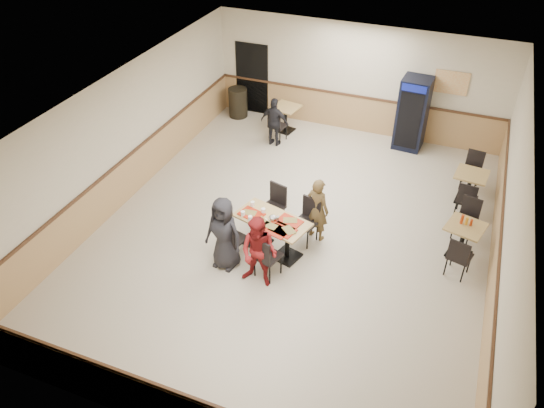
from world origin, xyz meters
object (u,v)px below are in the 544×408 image
at_px(main_table, 272,230).
at_px(side_table_near, 463,236).
at_px(trash_bin, 238,103).
at_px(lone_diner, 275,122).
at_px(diner_woman_right, 259,252).
at_px(diner_woman_left, 224,234).
at_px(diner_man_opposite, 317,209).
at_px(back_table, 286,115).
at_px(pepsi_cooler, 412,114).
at_px(side_table_far, 470,183).

bearing_deg(main_table, side_table_near, 34.65).
bearing_deg(trash_bin, lone_diner, -36.29).
distance_m(diner_woman_right, trash_bin, 7.07).
distance_m(diner_woman_left, trash_bin, 6.52).
xyz_separation_m(diner_man_opposite, back_table, (-2.25, 4.18, -0.22)).
xyz_separation_m(main_table, diner_woman_right, (0.12, -0.97, 0.22)).
height_order(diner_man_opposite, trash_bin, diner_man_opposite).
height_order(diner_woman_right, back_table, diner_woman_right).
xyz_separation_m(diner_man_opposite, pepsi_cooler, (1.12, 4.57, 0.25)).
xyz_separation_m(main_table, trash_bin, (-3.18, 5.27, -0.10)).
bearing_deg(main_table, back_table, 122.79).
distance_m(diner_woman_right, diner_man_opposite, 1.81).
relative_size(diner_woman_right, diner_man_opposite, 1.05).
bearing_deg(diner_woman_right, back_table, 108.86).
distance_m(diner_woman_left, pepsi_cooler, 6.57).
distance_m(main_table, diner_man_opposite, 1.04).
height_order(main_table, pepsi_cooler, pepsi_cooler).
bearing_deg(lone_diner, back_table, -85.97).
height_order(side_table_far, trash_bin, trash_bin).
relative_size(diner_man_opposite, pepsi_cooler, 0.74).
xyz_separation_m(side_table_far, trash_bin, (-6.71, 2.02, -0.06)).
relative_size(diner_man_opposite, back_table, 1.76).
bearing_deg(diner_man_opposite, trash_bin, -32.13).
height_order(diner_man_opposite, back_table, diner_man_opposite).
distance_m(side_table_near, pepsi_cooler, 4.45).
distance_m(lone_diner, side_table_far, 5.15).
bearing_deg(diner_woman_left, back_table, 104.28).
xyz_separation_m(diner_woman_left, trash_bin, (-2.48, 6.02, -0.35)).
bearing_deg(diner_man_opposite, side_table_far, -121.07).
relative_size(diner_man_opposite, trash_bin, 1.66).
bearing_deg(lone_diner, pepsi_cooler, -155.82).
distance_m(main_table, side_table_near, 3.79).
bearing_deg(back_table, side_table_far, -18.16).
bearing_deg(pepsi_cooler, diner_woman_right, -101.51).
xyz_separation_m(diner_woman_right, diner_man_opposite, (0.58, 1.71, -0.03)).
bearing_deg(side_table_near, main_table, -160.67).
relative_size(diner_woman_left, side_table_far, 2.03).
relative_size(diner_woman_right, side_table_far, 1.95).
distance_m(diner_man_opposite, side_table_far, 3.79).
xyz_separation_m(side_table_far, pepsi_cooler, (-1.71, 2.06, 0.47)).
xyz_separation_m(lone_diner, trash_bin, (-1.63, 1.19, -0.24)).
xyz_separation_m(diner_woman_right, side_table_near, (3.46, 2.22, -0.26)).
bearing_deg(main_table, lone_diner, 126.12).
distance_m(diner_man_opposite, trash_bin, 5.97).
relative_size(back_table, trash_bin, 0.94).
bearing_deg(trash_bin, side_table_near, -30.75).
bearing_deg(lone_diner, side_table_near, 155.19).
bearing_deg(side_table_near, side_table_far, 91.39).
bearing_deg(side_table_near, diner_man_opposite, -169.93).
distance_m(back_table, pepsi_cooler, 3.43).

